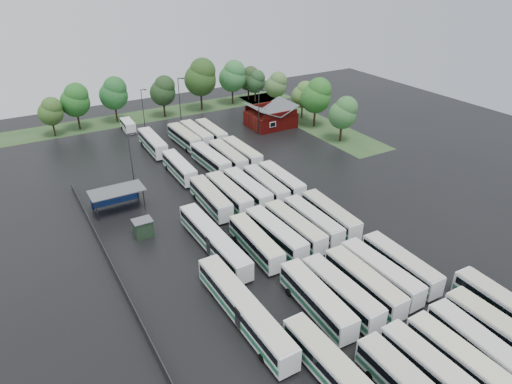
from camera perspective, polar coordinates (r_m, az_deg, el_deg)
ground at (r=63.34m, az=3.96°, el=-6.80°), size 160.00×160.00×0.00m
brick_building at (r=106.68m, az=1.85°, el=9.15°), size 10.07×8.60×5.39m
wash_shed at (r=73.71m, az=-17.07°, el=-0.05°), size 8.20×4.20×3.58m
utility_hut at (r=66.64m, az=-13.94°, el=-4.38°), size 2.70×2.20×2.62m
grass_strip_north at (r=117.76m, az=-13.29°, el=9.28°), size 80.00×10.00×0.01m
grass_strip_east at (r=112.69m, az=6.20°, el=9.03°), size 10.00×50.00×0.01m
west_fence at (r=62.24m, az=-17.82°, el=-8.30°), size 0.10×50.00×1.20m
bus_r0c1 at (r=47.82m, az=21.37°, el=-20.23°), size 2.68×11.53×3.20m
bus_r0c2 at (r=49.75m, az=24.23°, el=-18.68°), size 2.61×11.41×3.17m
bus_r0c3 at (r=51.73m, az=26.27°, el=-17.05°), size 3.00×11.72×3.23m
bus_r0c4 at (r=54.10m, az=28.24°, el=-15.28°), size 2.59×11.93×3.32m
bus_r1c0 at (r=52.31m, az=7.60°, el=-13.14°), size 3.10×11.99×3.31m
bus_r1c1 at (r=53.68m, az=10.57°, el=-12.18°), size 2.58×11.84×3.29m
bus_r1c2 at (r=55.62m, az=13.34°, el=-10.90°), size 2.65×11.78×3.27m
bus_r1c3 at (r=57.54m, az=15.27°, el=-9.68°), size 2.72×11.86×3.29m
bus_r1c4 at (r=59.80m, az=17.63°, el=-8.54°), size 2.63×11.48×3.18m
bus_r2c0 at (r=60.94m, az=-0.03°, el=-6.27°), size 2.89×11.58×3.20m
bus_r2c1 at (r=62.55m, az=2.46°, el=-5.23°), size 2.85×12.02×3.33m
bus_r2c2 at (r=64.17m, az=4.83°, el=-4.39°), size 2.73×11.92×3.31m
bus_r2c3 at (r=65.91m, az=7.08°, el=-3.61°), size 2.59×11.69×3.25m
bus_r2c4 at (r=67.81m, az=9.26°, el=-2.81°), size 2.96×11.79×3.25m
bus_r3c0 at (r=71.73m, az=-5.71°, el=-0.75°), size 2.92×11.84×3.27m
bus_r3c1 at (r=72.75m, az=-3.42°, el=-0.19°), size 2.60×11.91×3.31m
bus_r3c2 at (r=74.04m, az=-1.12°, el=0.39°), size 2.70×12.00×3.33m
bus_r3c3 at (r=75.32m, az=1.18°, el=0.85°), size 2.90×11.75×3.25m
bus_r3c4 at (r=77.08m, az=3.16°, el=1.45°), size 2.65×11.53×3.20m
bus_r4c0 at (r=82.87m, az=-9.56°, el=3.05°), size 2.69×11.58×3.21m
bus_r4c2 at (r=85.25m, az=-5.71°, el=4.07°), size 2.82×11.93×3.30m
bus_r4c3 at (r=86.17m, az=-3.56°, el=4.44°), size 2.79×12.08×3.35m
bus_r4c4 at (r=87.77m, az=-1.79°, el=4.91°), size 2.55×11.83×3.29m
bus_r5c0 at (r=94.83m, az=-12.78°, el=6.02°), size 2.87×12.04×3.33m
bus_r5c2 at (r=96.64m, az=-8.97°, el=6.77°), size 2.81×11.88×3.29m
bus_r5c3 at (r=97.93m, az=-7.45°, el=7.17°), size 2.60×11.90×3.31m
bus_r5c4 at (r=98.87m, az=-5.62°, el=7.44°), size 2.61×11.53×3.20m
artic_bus_west_b at (r=61.53m, az=-5.31°, el=-6.02°), size 2.65×17.25×3.20m
artic_bus_west_c at (r=50.69m, az=-1.52°, el=-14.43°), size 2.67×17.75×3.29m
minibus at (r=107.48m, az=-15.71°, el=8.02°), size 2.47×5.98×2.57m
tree_north_0 at (r=108.99m, az=-24.26°, el=9.20°), size 5.26×5.26×8.71m
tree_north_1 at (r=110.83m, az=-21.63°, el=10.67°), size 6.45×6.45×10.68m
tree_north_2 at (r=113.21m, az=-17.32°, el=11.73°), size 6.53×6.53×10.81m
tree_north_3 at (r=114.31m, az=-11.51°, el=12.33°), size 6.12×6.12×10.13m
tree_north_4 at (r=117.61m, az=-6.88°, el=14.09°), size 7.95×7.95×13.17m
tree_north_5 at (r=122.58m, az=-2.91°, el=14.29°), size 6.95×6.95×11.51m
tree_north_6 at (r=126.47m, az=-0.86°, el=14.03°), size 5.52×5.52×9.13m
tree_east_0 at (r=98.34m, az=10.91°, el=9.73°), size 5.87×5.87×9.72m
tree_east_1 at (r=106.16m, az=7.61°, el=11.90°), size 6.83×6.83×11.32m
tree_east_2 at (r=111.92m, az=5.96°, el=12.04°), size 5.47×5.47×9.07m
tree_east_3 at (r=119.80m, az=2.58°, el=13.27°), size 5.60×5.60×9.27m
tree_east_4 at (r=124.80m, az=-0.01°, el=13.66°), size 5.14×5.14×8.52m
lamp_post_ne at (r=100.44m, az=0.42°, el=10.31°), size 1.53×0.30×9.91m
lamp_post_nw at (r=75.78m, az=-15.22°, el=3.82°), size 1.68×0.33×10.94m
lamp_post_back_w at (r=107.40m, az=-13.92°, el=10.38°), size 1.39×0.27×9.02m
lamp_post_back_e at (r=109.42m, az=-9.50°, el=11.61°), size 1.63×0.32×10.56m
puddle_0 at (r=50.01m, az=17.26°, el=-19.68°), size 4.55×4.55×0.01m
puddle_1 at (r=54.66m, az=26.27°, el=-16.83°), size 4.49×4.49×0.01m
puddle_2 at (r=64.38m, az=-2.64°, el=-6.12°), size 7.71×7.71×0.01m
puddle_3 at (r=62.54m, az=9.63°, el=-7.68°), size 4.74×4.74×0.01m
puddle_4 at (r=60.80m, az=25.56°, el=-11.62°), size 2.96×2.96×0.01m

